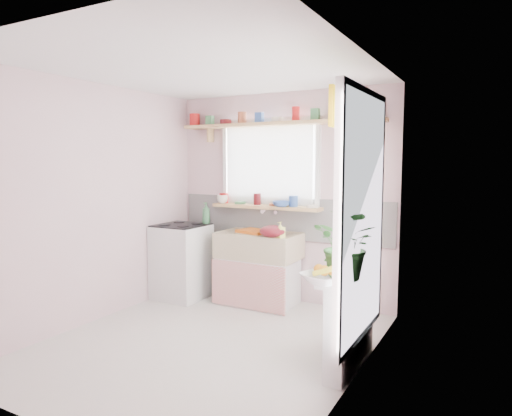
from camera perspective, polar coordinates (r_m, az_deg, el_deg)
The scene contains 19 objects.
room at distance 4.57m, azimuth 6.71°, elevation 1.85°, with size 3.20×3.20×3.20m.
sink_unit at distance 5.44m, azimuth 0.32°, elevation -7.47°, with size 0.95×0.65×1.11m.
cooker at distance 5.74m, azimuth -9.28°, elevation -6.54°, with size 0.58×0.58×0.93m.
radiator_ledge at distance 3.94m, azimuth 11.70°, elevation -13.36°, with size 0.22×0.95×0.78m.
windowsill at distance 5.49m, azimuth 1.25°, elevation 0.14°, with size 1.40×0.22×0.04m, color tan.
pine_shelf at distance 5.40m, azimuth 2.66°, elevation 10.46°, with size 2.52×0.24×0.04m, color tan.
shelf_crockery at distance 5.41m, azimuth 2.66°, elevation 11.25°, with size 2.47×0.11×0.12m.
sill_crockery at distance 5.50m, azimuth 0.79°, elevation 0.93°, with size 1.35×0.11×0.12m.
dish_tray at distance 5.36m, azimuth -0.28°, elevation -2.93°, with size 0.36×0.27×0.04m, color orange.
colander at distance 5.05m, azimuth 2.07°, elevation -2.91°, with size 0.29×0.29×0.13m, color maroon.
jade_plant at distance 3.57m, azimuth 11.45°, elevation -4.52°, with size 0.49×0.43×0.55m, color #2C6026.
fruit_bowl at distance 3.48m, azimuth 8.50°, elevation -8.70°, with size 0.32×0.32×0.08m, color white.
herb_pot at distance 3.60m, azimuth 9.31°, elevation -7.12°, with size 0.11×0.08×0.22m, color #2A6227.
soap_bottle_sink at distance 5.01m, azimuth 3.06°, elevation -2.74°, with size 0.08×0.08×0.18m, color #F0EF6B.
sill_cup at distance 5.72m, azimuth -4.24°, elevation 1.10°, with size 0.14×0.14×0.11m, color silver.
sill_bowl at distance 5.33m, azimuth 3.16°, elevation 0.52°, with size 0.20×0.20×0.06m, color #3761B5.
shelf_vase at distance 5.10m, azimuth 12.55°, elevation 11.71°, with size 0.15×0.15×0.16m, color #A95734.
cooker_bottle at distance 5.69m, azimuth -6.27°, elevation -0.62°, with size 0.10×0.10×0.26m, color #3D7A4B.
fruit at distance 3.47m, azimuth 8.64°, elevation -7.70°, with size 0.20×0.14×0.10m.
Camera 1 is at (2.36, -3.37, 1.69)m, focal length 32.00 mm.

